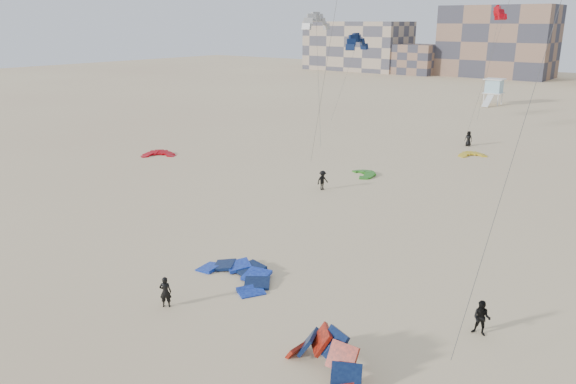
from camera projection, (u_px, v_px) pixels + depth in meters
The scene contains 17 objects.
ground at pixel (185, 291), 30.42m from camera, with size 320.00×320.00×0.00m, color beige.
kite_ground_blue at pixel (237, 277), 32.08m from camera, with size 4.71×4.90×0.81m, color blue, non-canonical shape.
kite_ground_orange at pixel (324, 372), 23.42m from camera, with size 4.15×2.94×2.85m, color red, non-canonical shape.
kite_ground_red at pixel (159, 156), 61.19m from camera, with size 3.32×3.47×0.78m, color #CB0604, non-canonical shape.
kite_ground_green at pixel (364, 175), 53.45m from camera, with size 2.85×3.02×0.52m, color #35801D, non-canonical shape.
kite_ground_yellow at pixel (472, 156), 61.03m from camera, with size 2.79×2.90×0.61m, color yellow, non-canonical shape.
kitesurfer_main at pixel (165, 292), 28.57m from camera, with size 0.61×0.40×1.66m, color black.
kitesurfer_b at pixel (482, 318), 25.99m from camera, with size 0.83×0.65×1.71m, color black.
kitesurfer_c at pixel (323, 180), 48.57m from camera, with size 1.10×0.63×1.70m, color black.
kitesurfer_e at pixel (469, 139), 65.70m from camera, with size 0.87×0.56×1.77m, color black.
kite_fly_grey at pixel (316, 23), 61.21m from camera, with size 4.99×5.01×14.02m.
kite_fly_navy at pixel (357, 44), 73.88m from camera, with size 4.59×3.99×11.64m.
kite_fly_red at pixel (500, 14), 71.59m from camera, with size 4.76×4.69×15.38m.
lifeguard_tower_far at pixel (493, 92), 98.02m from camera, with size 3.34×6.22×4.50m.
condo_west_a at pixel (358, 46), 167.34m from camera, with size 30.00×15.00×14.00m, color tan.
condo_west_b at pixel (497, 42), 145.87m from camera, with size 28.00×14.00×18.00m, color #856550.
condo_fill_left at pixel (415, 59), 154.78m from camera, with size 12.00×10.00×8.00m, color #856550.
Camera 1 is at (21.54, -18.02, 14.03)m, focal length 35.00 mm.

